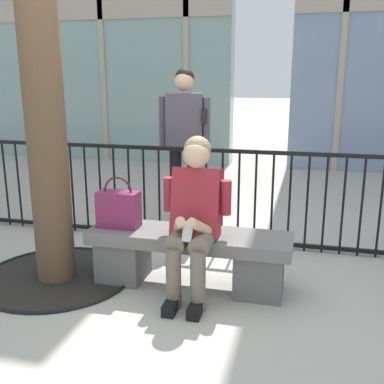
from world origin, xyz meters
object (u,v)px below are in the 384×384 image
(stone_bench, at_px, (189,254))
(seated_person_with_phone, at_px, (194,213))
(handbag_on_bench, at_px, (119,208))
(bystander_at_railing, at_px, (184,137))

(stone_bench, distance_m, seated_person_with_phone, 0.41)
(stone_bench, relative_size, seated_person_with_phone, 1.32)
(stone_bench, relative_size, handbag_on_bench, 3.85)
(seated_person_with_phone, bearing_deg, stone_bench, 119.86)
(stone_bench, bearing_deg, seated_person_with_phone, -60.14)
(handbag_on_bench, relative_size, bystander_at_railing, 0.24)
(handbag_on_bench, bearing_deg, bystander_at_railing, 83.27)
(bystander_at_railing, bearing_deg, seated_person_with_phone, -72.41)
(seated_person_with_phone, height_order, handbag_on_bench, seated_person_with_phone)
(stone_bench, bearing_deg, bystander_at_railing, 106.35)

